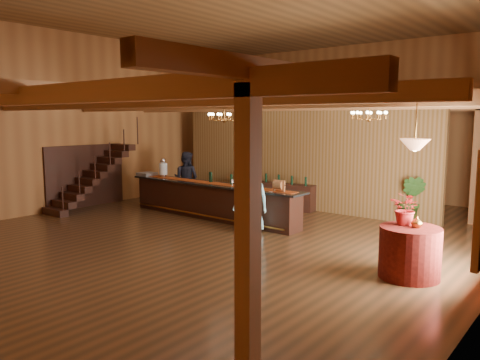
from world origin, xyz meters
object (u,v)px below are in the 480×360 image
Objects in this scene: pendant_lamp at (415,144)px; raffle_drum at (279,185)px; chandelier_right at (369,115)px; guest at (251,198)px; tasting_bar at (212,200)px; bartender at (245,189)px; staff_second at (186,179)px; chandelier_left at (224,117)px; backbar_shelf at (272,195)px; round_table at (410,252)px; floor_plant at (412,200)px; beverage_dispenser at (163,168)px.

raffle_drum is at bearing 159.09° from pendant_lamp.
guest is at bearing -156.69° from chandelier_right.
tasting_bar is 6.67m from pendant_lamp.
bartender is (0.59, 0.80, 0.29)m from tasting_bar.
guest is (3.86, -1.58, 0.00)m from staff_second.
staff_second is (-1.90, 0.87, 0.38)m from tasting_bar.
chandelier_left is 0.45× the size of guest.
pendant_lamp reaches higher than backbar_shelf.
raffle_drum is 0.81m from guest.
chandelier_left reaches higher than bartender.
chandelier_right reaches higher than tasting_bar.
chandelier_right is at bearing 20.55° from chandelier_left.
chandelier_right reaches higher than backbar_shelf.
raffle_drum is at bearing -58.38° from backbar_shelf.
round_table is at bearing 0.00° from pendant_lamp.
chandelier_left is (0.79, -3.27, 2.49)m from backbar_shelf.
round_table is at bearing -12.94° from tasting_bar.
backbar_shelf is at bearing 145.44° from pendant_lamp.
tasting_bar is at bearing 145.32° from chandelier_left.
pendant_lamp is 8.58m from staff_second.
tasting_bar is 5.12m from chandelier_right.
tasting_bar is 6.76× the size of pendant_lamp.
bartender is (-5.61, 2.35, -1.59)m from pendant_lamp.
chandelier_left is at bearing -134.32° from floor_plant.
chandelier_right is 3.30m from floor_plant.
round_table is at bearing -30.27° from guest.
staff_second reaches higher than raffle_drum.
raffle_drum is at bearing -129.72° from floor_plant.
guest is 4.48m from floor_plant.
round_table is 5.58m from chandelier_left.
tasting_bar is at bearing 165.95° from pendant_lamp.
backbar_shelf is at bearing 42.19° from beverage_dispenser.
floor_plant is (-1.44, 4.33, 0.20)m from round_table.
chandelier_right is 0.60× the size of floor_plant.
chandelier_right is at bearing -164.75° from bartender.
staff_second is at bearing -164.02° from floor_plant.
bartender is (-1.80, 0.89, -0.38)m from raffle_drum.
chandelier_left is at bearing 132.22° from staff_second.
raffle_drum is 3.27m from backbar_shelf.
chandelier_left reaches higher than backbar_shelf.
tasting_bar is 3.41× the size of staff_second.
chandelier_right is 0.89× the size of pendant_lamp.
bartender reaches higher than beverage_dispenser.
floor_plant reaches higher than raffle_drum.
round_table is 1.34× the size of chandelier_left.
staff_second is at bearing 163.37° from pendant_lamp.
raffle_drum is 0.38× the size of pendant_lamp.
tasting_bar is 2.12m from guest.
beverage_dispenser is 3.58m from backbar_shelf.
raffle_drum is 4.26m from pendant_lamp.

